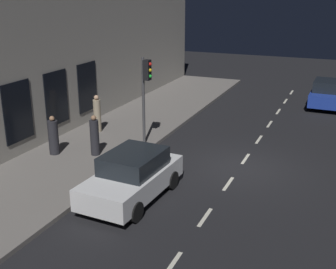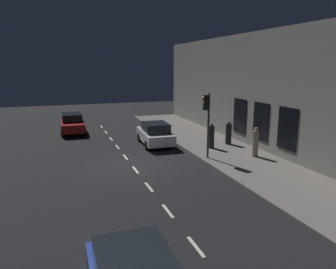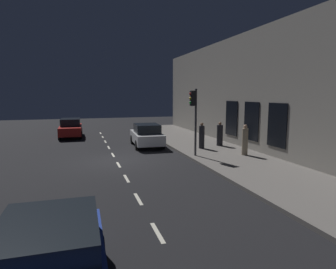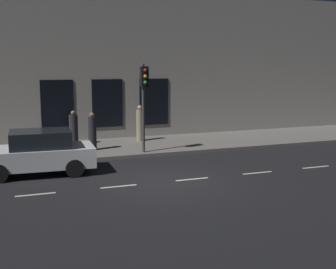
{
  "view_description": "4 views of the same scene",
  "coord_description": "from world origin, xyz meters",
  "px_view_note": "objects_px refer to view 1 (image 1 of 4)",
  "views": [
    {
      "loc": [
        -3.56,
        15.36,
        6.61
      ],
      "look_at": [
        2.44,
        1.38,
        1.47
      ],
      "focal_mm": 46.25,
      "sensor_mm": 36.0,
      "label": 1
    },
    {
      "loc": [
        -3.75,
        -16.85,
        5.46
      ],
      "look_at": [
        2.2,
        -0.0,
        1.58
      ],
      "focal_mm": 34.02,
      "sensor_mm": 36.0,
      "label": 2
    },
    {
      "loc": [
        -1.85,
        -15.78,
        3.62
      ],
      "look_at": [
        2.79,
        -0.68,
        1.44
      ],
      "focal_mm": 30.95,
      "sensor_mm": 36.0,
      "label": 3
    },
    {
      "loc": [
        -13.7,
        5.0,
        3.95
      ],
      "look_at": [
        1.37,
        -0.63,
        1.38
      ],
      "focal_mm": 47.67,
      "sensor_mm": 36.0,
      "label": 4
    }
  ],
  "objects_px": {
    "traffic_light": "(146,84)",
    "pedestrian_2": "(97,115)",
    "pedestrian_0": "(95,137)",
    "parked_car_1": "(132,176)",
    "pedestrian_1": "(53,137)",
    "parked_car_0": "(328,93)"
  },
  "relations": [
    {
      "from": "pedestrian_0",
      "to": "traffic_light",
      "type": "bearing_deg",
      "value": 103.53
    },
    {
      "from": "parked_car_1",
      "to": "pedestrian_1",
      "type": "distance_m",
      "value": 5.08
    },
    {
      "from": "pedestrian_0",
      "to": "pedestrian_2",
      "type": "relative_size",
      "value": 0.95
    },
    {
      "from": "pedestrian_1",
      "to": "parked_car_0",
      "type": "bearing_deg",
      "value": 157.68
    },
    {
      "from": "pedestrian_1",
      "to": "parked_car_1",
      "type": "bearing_deg",
      "value": 81.35
    },
    {
      "from": "parked_car_0",
      "to": "parked_car_1",
      "type": "height_order",
      "value": "same"
    },
    {
      "from": "parked_car_0",
      "to": "pedestrian_0",
      "type": "height_order",
      "value": "pedestrian_0"
    },
    {
      "from": "parked_car_1",
      "to": "pedestrian_2",
      "type": "xyz_separation_m",
      "value": [
        4.61,
        -5.23,
        0.18
      ]
    },
    {
      "from": "parked_car_1",
      "to": "pedestrian_1",
      "type": "height_order",
      "value": "pedestrian_1"
    },
    {
      "from": "parked_car_0",
      "to": "pedestrian_0",
      "type": "relative_size",
      "value": 2.36
    },
    {
      "from": "parked_car_0",
      "to": "parked_car_1",
      "type": "distance_m",
      "value": 15.79
    },
    {
      "from": "traffic_light",
      "to": "parked_car_0",
      "type": "height_order",
      "value": "traffic_light"
    },
    {
      "from": "traffic_light",
      "to": "pedestrian_0",
      "type": "distance_m",
      "value": 3.08
    },
    {
      "from": "pedestrian_0",
      "to": "pedestrian_2",
      "type": "bearing_deg",
      "value": 168.43
    },
    {
      "from": "traffic_light",
      "to": "pedestrian_2",
      "type": "relative_size",
      "value": 2.14
    },
    {
      "from": "parked_car_1",
      "to": "pedestrian_2",
      "type": "height_order",
      "value": "pedestrian_2"
    },
    {
      "from": "parked_car_0",
      "to": "pedestrian_1",
      "type": "xyz_separation_m",
      "value": [
        9.71,
        12.97,
        0.1
      ]
    },
    {
      "from": "pedestrian_2",
      "to": "parked_car_1",
      "type": "bearing_deg",
      "value": 115.19
    },
    {
      "from": "pedestrian_1",
      "to": "pedestrian_2",
      "type": "height_order",
      "value": "pedestrian_2"
    },
    {
      "from": "parked_car_0",
      "to": "pedestrian_2",
      "type": "distance_m",
      "value": 13.71
    },
    {
      "from": "pedestrian_2",
      "to": "pedestrian_0",
      "type": "bearing_deg",
      "value": 103.89
    },
    {
      "from": "pedestrian_0",
      "to": "pedestrian_2",
      "type": "distance_m",
      "value": 3.07
    }
  ]
}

